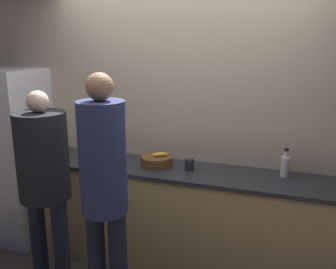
# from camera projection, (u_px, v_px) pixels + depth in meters

# --- Properties ---
(wall_back) EXTENTS (5.20, 0.06, 2.60)m
(wall_back) POSITION_uv_depth(u_px,v_px,m) (185.00, 122.00, 3.45)
(wall_back) COLOR #C6B293
(wall_back) RESTS_ON ground_plane
(counter) EXTENTS (2.77, 0.58, 0.94)m
(counter) POSITION_uv_depth(u_px,v_px,m) (175.00, 217.00, 3.40)
(counter) COLOR tan
(counter) RESTS_ON ground_plane
(refrigerator) EXTENTS (0.75, 0.64, 1.76)m
(refrigerator) POSITION_uv_depth(u_px,v_px,m) (8.00, 155.00, 3.84)
(refrigerator) COLOR white
(refrigerator) RESTS_ON ground_plane
(person_left) EXTENTS (0.41, 0.41, 1.67)m
(person_left) POSITION_uv_depth(u_px,v_px,m) (44.00, 171.00, 2.96)
(person_left) COLOR #232838
(person_left) RESTS_ON ground_plane
(person_center) EXTENTS (0.32, 0.32, 1.84)m
(person_center) POSITION_uv_depth(u_px,v_px,m) (104.00, 184.00, 2.55)
(person_center) COLOR #232838
(person_center) RESTS_ON ground_plane
(fruit_bowl) EXTENTS (0.28, 0.28, 0.13)m
(fruit_bowl) POSITION_uv_depth(u_px,v_px,m) (157.00, 161.00, 3.34)
(fruit_bowl) COLOR brown
(fruit_bowl) RESTS_ON counter
(utensil_crock) EXTENTS (0.10, 0.10, 0.24)m
(utensil_crock) POSITION_uv_depth(u_px,v_px,m) (103.00, 145.00, 3.71)
(utensil_crock) COLOR #3D424C
(utensil_crock) RESTS_ON counter
(bottle_clear) EXTENTS (0.07, 0.07, 0.24)m
(bottle_clear) POSITION_uv_depth(u_px,v_px,m) (285.00, 165.00, 3.06)
(bottle_clear) COLOR silver
(bottle_clear) RESTS_ON counter
(cup_black) EXTENTS (0.08, 0.08, 0.10)m
(cup_black) POSITION_uv_depth(u_px,v_px,m) (189.00, 164.00, 3.23)
(cup_black) COLOR #28282D
(cup_black) RESTS_ON counter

